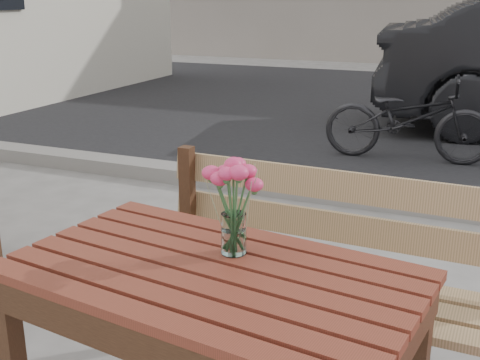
% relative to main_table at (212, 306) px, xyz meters
% --- Properties ---
extents(street, '(30.00, 8.12, 0.12)m').
position_rel_main_table_xyz_m(street, '(-0.02, 4.87, -0.58)').
color(street, black).
rests_on(street, ground).
extents(main_table, '(1.27, 0.85, 0.73)m').
position_rel_main_table_xyz_m(main_table, '(0.00, 0.00, 0.00)').
color(main_table, maroon).
rests_on(main_table, ground).
extents(main_bench, '(1.48, 0.49, 0.91)m').
position_rel_main_table_xyz_m(main_bench, '(0.23, 0.60, -0.06)').
color(main_bench, olive).
rests_on(main_bench, ground).
extents(main_vase, '(0.17, 0.17, 0.30)m').
position_rel_main_table_xyz_m(main_vase, '(0.02, 0.13, 0.31)').
color(main_vase, white).
rests_on(main_vase, main_table).
extents(bicycle, '(1.54, 0.63, 0.79)m').
position_rel_main_table_xyz_m(bicycle, '(0.01, 4.19, -0.21)').
color(bicycle, black).
rests_on(bicycle, ground).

